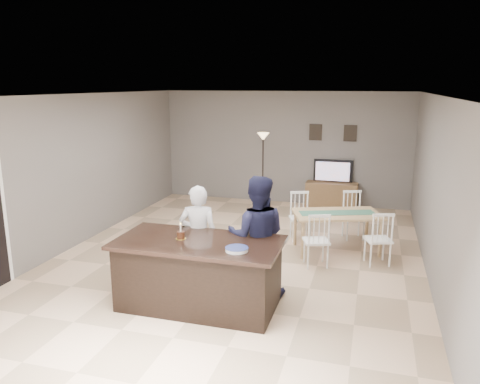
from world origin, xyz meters
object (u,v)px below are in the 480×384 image
(floor_lamp, at_px, (263,150))
(man, at_px, (257,236))
(television, at_px, (333,171))
(woman, at_px, (198,237))
(kitchen_island, at_px, (199,273))
(birthday_cake, at_px, (181,235))
(plate_stack, at_px, (237,249))
(dining_table, at_px, (337,220))
(tv_console, at_px, (331,195))

(floor_lamp, bearing_deg, man, -77.62)
(television, height_order, woman, woman)
(kitchen_island, bearing_deg, birthday_cake, 177.39)
(television, relative_size, plate_stack, 3.22)
(dining_table, bearing_deg, woman, -150.87)
(kitchen_island, xyz_separation_m, floor_lamp, (-0.33, 4.97, 0.93))
(woman, distance_m, man, 0.86)
(kitchen_island, relative_size, birthday_cake, 10.05)
(birthday_cake, distance_m, plate_stack, 0.86)
(television, distance_m, plate_stack, 5.90)
(television, bearing_deg, kitchen_island, 77.99)
(kitchen_island, xyz_separation_m, man, (0.64, 0.55, 0.39))
(tv_console, relative_size, dining_table, 0.59)
(kitchen_island, relative_size, man, 1.28)
(kitchen_island, relative_size, tv_console, 1.79)
(kitchen_island, distance_m, plate_stack, 0.78)
(birthday_cake, bearing_deg, plate_stack, -15.95)
(kitchen_island, distance_m, birthday_cake, 0.55)
(woman, height_order, floor_lamp, floor_lamp)
(tv_console, height_order, woman, woman)
(man, xyz_separation_m, floor_lamp, (-0.97, 4.42, 0.55))
(tv_console, distance_m, birthday_cake, 5.78)
(kitchen_island, bearing_deg, dining_table, 59.06)
(tv_console, relative_size, floor_lamp, 0.67)
(tv_console, height_order, birthday_cake, birthday_cake)
(birthday_cake, height_order, plate_stack, birthday_cake)
(television, bearing_deg, tv_console, 90.00)
(television, bearing_deg, birthday_cake, 75.57)
(television, relative_size, man, 0.54)
(television, xyz_separation_m, plate_stack, (-0.62, -5.87, 0.06))
(television, xyz_separation_m, woman, (-1.41, -5.09, -0.11))
(kitchen_island, height_order, man, man)
(woman, height_order, man, man)
(man, relative_size, dining_table, 0.83)
(dining_table, bearing_deg, floor_lamp, 108.58)
(kitchen_island, distance_m, floor_lamp, 5.06)
(plate_stack, bearing_deg, kitchen_island, 158.80)
(kitchen_island, bearing_deg, woman, 111.33)
(man, distance_m, dining_table, 2.26)
(dining_table, bearing_deg, television, 76.72)
(birthday_cake, bearing_deg, tv_console, 75.40)
(woman, bearing_deg, man, 166.25)
(tv_console, relative_size, birthday_cake, 5.61)
(kitchen_island, relative_size, dining_table, 1.06)
(woman, relative_size, man, 0.89)
(plate_stack, distance_m, floor_lamp, 5.29)
(kitchen_island, xyz_separation_m, birthday_cake, (-0.25, 0.01, 0.50))
(tv_console, distance_m, dining_table, 3.00)
(woman, bearing_deg, floor_lamp, -102.26)
(plate_stack, xyz_separation_m, floor_lamp, (-0.91, 5.19, 0.47))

